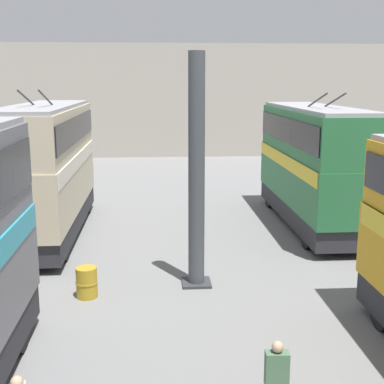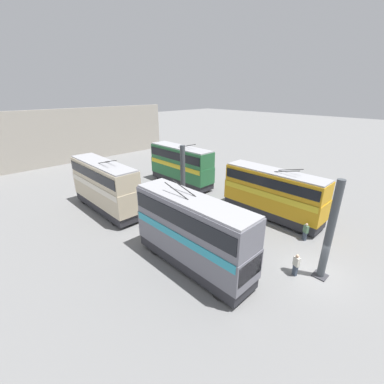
% 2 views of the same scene
% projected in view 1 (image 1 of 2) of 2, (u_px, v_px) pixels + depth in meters
% --- Properties ---
extents(depot_back_wall, '(0.50, 36.00, 8.93)m').
position_uv_depth(depot_back_wall, '(169.00, 101.00, 42.47)').
color(depot_back_wall, '#A8A093').
rests_on(depot_back_wall, ground_plane).
extents(support_column_far, '(0.87, 0.87, 6.91)m').
position_uv_depth(support_column_far, '(197.00, 177.00, 15.62)').
color(support_column_far, '#42474C').
rests_on(support_column_far, ground_plane).
extents(bus_left_far, '(9.55, 2.54, 5.65)m').
position_uv_depth(bus_left_far, '(314.00, 159.00, 22.34)').
color(bus_left_far, black).
rests_on(bus_left_far, ground_plane).
extents(bus_right_far, '(9.75, 2.54, 5.79)m').
position_uv_depth(bus_right_far, '(47.00, 162.00, 20.93)').
color(bus_right_far, black).
rests_on(bus_right_far, ground_plane).
extents(person_aisle_midway, '(0.26, 0.43, 1.61)m').
position_uv_depth(person_aisle_midway, '(276.00, 381.00, 9.53)').
color(person_aisle_midway, '#384251').
rests_on(person_aisle_midway, ground_plane).
extents(oil_drum, '(0.63, 0.63, 0.89)m').
position_uv_depth(oil_drum, '(87.00, 282.00, 15.23)').
color(oil_drum, '#B28E23').
rests_on(oil_drum, ground_plane).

